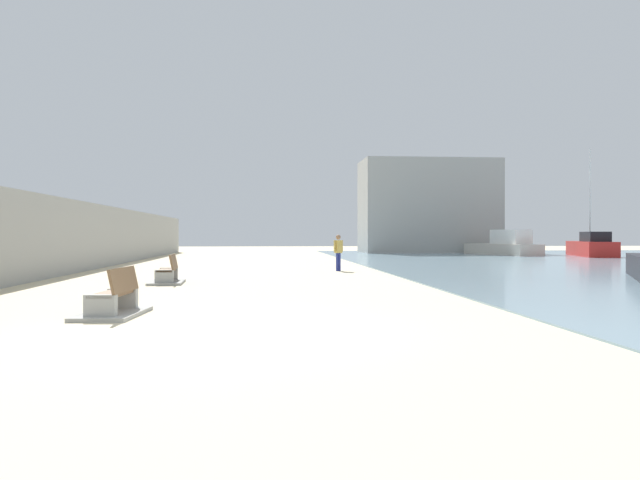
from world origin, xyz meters
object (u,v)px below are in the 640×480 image
object	(u,v)px
boat_outer	(504,246)
person_walking	(338,250)
boat_distant	(592,246)
bench_far	(167,276)
bench_near	(114,304)

from	to	relation	value
boat_outer	person_walking	bearing A→B (deg)	-127.24
boat_distant	person_walking	bearing A→B (deg)	-140.92
bench_far	person_walking	bearing A→B (deg)	45.92
bench_far	person_walking	size ratio (longest dim) A/B	1.31
boat_distant	bench_far	bearing A→B (deg)	-139.15
bench_near	boat_distant	bearing A→B (deg)	49.91
bench_near	bench_far	distance (m)	8.64
bench_far	boat_distant	xyz separation A→B (m)	(27.48, 23.76, 0.52)
person_walking	bench_near	bearing A→B (deg)	-112.43
bench_far	person_walking	xyz separation A→B (m)	(6.57, 6.78, 0.72)
bench_near	person_walking	xyz separation A→B (m)	(6.37, 15.42, 0.72)
bench_near	boat_outer	size ratio (longest dim) A/B	0.27
person_walking	boat_distant	xyz separation A→B (m)	(20.91, 16.98, -0.19)
boat_outer	boat_distant	bearing A→B (deg)	-33.47
bench_far	boat_distant	bearing A→B (deg)	40.85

